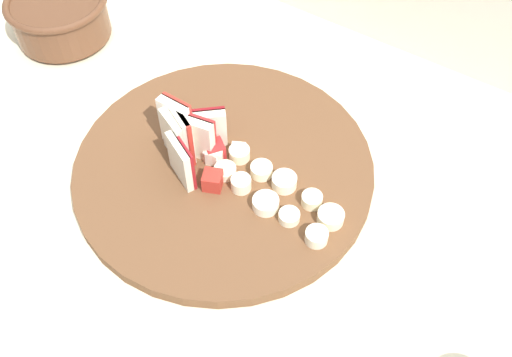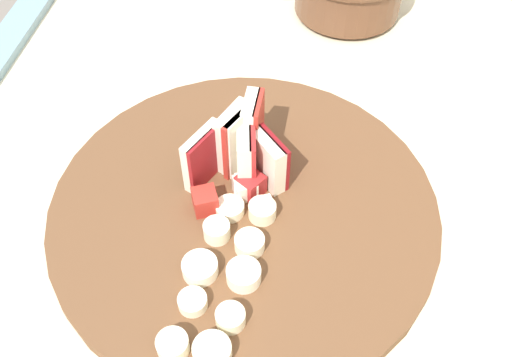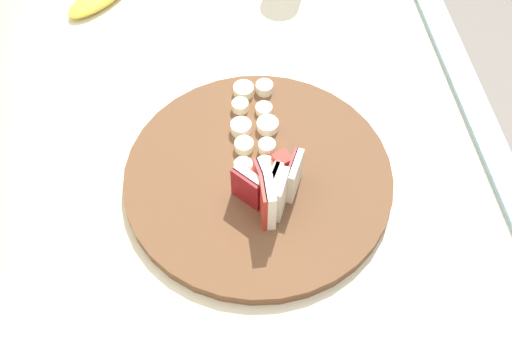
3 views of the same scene
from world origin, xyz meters
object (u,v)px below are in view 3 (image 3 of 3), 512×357
apple_wedge_fan (270,189)px  apple_dice_pile (263,173)px  banana_slice_rows (253,125)px  cutting_board (258,178)px

apple_wedge_fan → apple_dice_pile: apple_wedge_fan is taller
apple_wedge_fan → banana_slice_rows: apple_wedge_fan is taller
banana_slice_rows → apple_wedge_fan: bearing=-178.0°
apple_wedge_fan → banana_slice_rows: bearing=2.0°
apple_dice_pile → banana_slice_rows: 0.08m
cutting_board → banana_slice_rows: banana_slice_rows is taller
apple_wedge_fan → apple_dice_pile: 0.04m
cutting_board → apple_wedge_fan: (-0.04, -0.01, 0.04)m
apple_dice_pile → banana_slice_rows: size_ratio=0.49×
cutting_board → apple_wedge_fan: bearing=-168.9°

